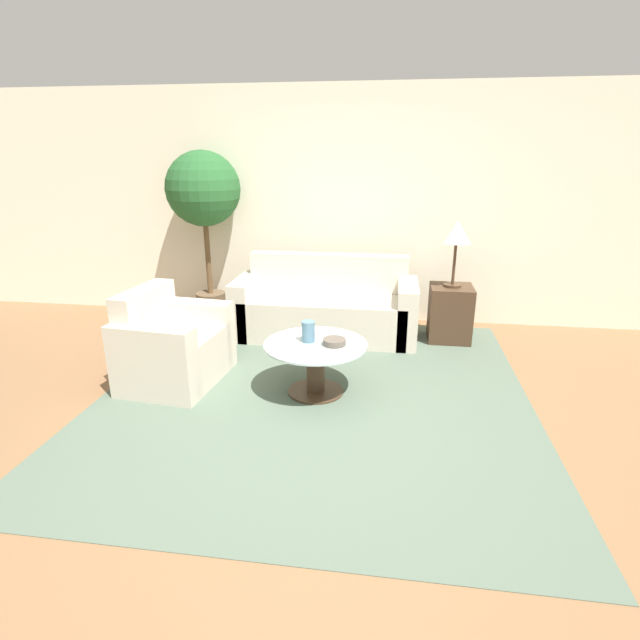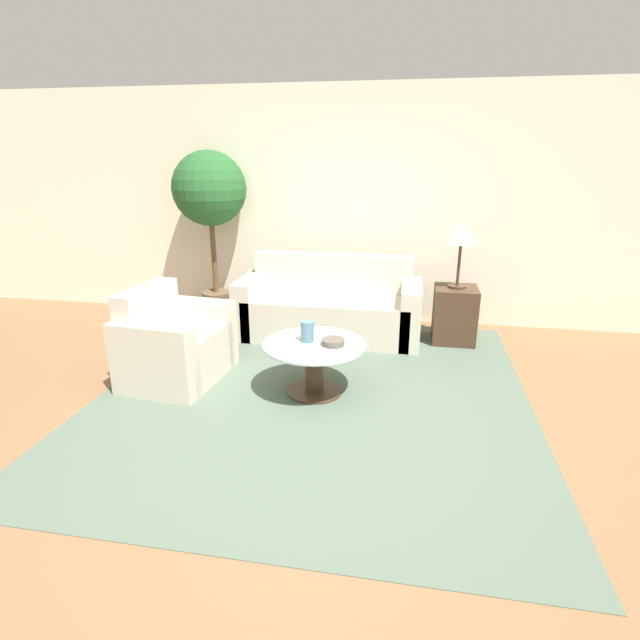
{
  "view_description": "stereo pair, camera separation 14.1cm",
  "coord_description": "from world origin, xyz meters",
  "px_view_note": "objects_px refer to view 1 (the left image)",
  "views": [
    {
      "loc": [
        0.57,
        -2.96,
        1.89
      ],
      "look_at": [
        -0.0,
        0.98,
        0.55
      ],
      "focal_mm": 28.0,
      "sensor_mm": 36.0,
      "label": 1
    },
    {
      "loc": [
        0.71,
        -2.93,
        1.89
      ],
      "look_at": [
        -0.0,
        0.98,
        0.55
      ],
      "focal_mm": 28.0,
      "sensor_mm": 36.0,
      "label": 2
    }
  ],
  "objects_px": {
    "coffee_table": "(316,361)",
    "table_lamp": "(457,235)",
    "potted_plant": "(204,197)",
    "sofa_main": "(326,309)",
    "bowl": "(334,342)",
    "vase": "(308,331)",
    "armchair": "(171,349)"
  },
  "relations": [
    {
      "from": "coffee_table",
      "to": "table_lamp",
      "type": "height_order",
      "value": "table_lamp"
    },
    {
      "from": "potted_plant",
      "to": "table_lamp",
      "type": "bearing_deg",
      "value": -5.68
    },
    {
      "from": "sofa_main",
      "to": "table_lamp",
      "type": "bearing_deg",
      "value": 0.94
    },
    {
      "from": "potted_plant",
      "to": "bowl",
      "type": "bearing_deg",
      "value": -45.82
    },
    {
      "from": "sofa_main",
      "to": "potted_plant",
      "type": "relative_size",
      "value": 1.0
    },
    {
      "from": "sofa_main",
      "to": "table_lamp",
      "type": "height_order",
      "value": "table_lamp"
    },
    {
      "from": "potted_plant",
      "to": "vase",
      "type": "relative_size",
      "value": 11.19
    },
    {
      "from": "table_lamp",
      "to": "potted_plant",
      "type": "relative_size",
      "value": 0.35
    },
    {
      "from": "sofa_main",
      "to": "vase",
      "type": "distance_m",
      "value": 1.39
    },
    {
      "from": "armchair",
      "to": "vase",
      "type": "relative_size",
      "value": 5.71
    },
    {
      "from": "coffee_table",
      "to": "potted_plant",
      "type": "relative_size",
      "value": 0.44
    },
    {
      "from": "coffee_table",
      "to": "bowl",
      "type": "xyz_separation_m",
      "value": [
        0.15,
        -0.01,
        0.18
      ]
    },
    {
      "from": "coffee_table",
      "to": "vase",
      "type": "relative_size",
      "value": 4.87
    },
    {
      "from": "potted_plant",
      "to": "bowl",
      "type": "xyz_separation_m",
      "value": [
        1.66,
        -1.71,
        -0.96
      ]
    },
    {
      "from": "coffee_table",
      "to": "potted_plant",
      "type": "distance_m",
      "value": 2.54
    },
    {
      "from": "vase",
      "to": "bowl",
      "type": "xyz_separation_m",
      "value": [
        0.22,
        -0.04,
        -0.06
      ]
    },
    {
      "from": "bowl",
      "to": "armchair",
      "type": "bearing_deg",
      "value": 176.96
    },
    {
      "from": "table_lamp",
      "to": "bowl",
      "type": "relative_size",
      "value": 3.6
    },
    {
      "from": "vase",
      "to": "bowl",
      "type": "distance_m",
      "value": 0.23
    },
    {
      "from": "vase",
      "to": "table_lamp",
      "type": "bearing_deg",
      "value": 47.73
    },
    {
      "from": "coffee_table",
      "to": "sofa_main",
      "type": "bearing_deg",
      "value": 94.24
    },
    {
      "from": "armchair",
      "to": "table_lamp",
      "type": "height_order",
      "value": "table_lamp"
    },
    {
      "from": "coffee_table",
      "to": "table_lamp",
      "type": "relative_size",
      "value": 1.25
    },
    {
      "from": "sofa_main",
      "to": "vase",
      "type": "bearing_deg",
      "value": -88.31
    },
    {
      "from": "armchair",
      "to": "vase",
      "type": "xyz_separation_m",
      "value": [
        1.21,
        -0.03,
        0.23
      ]
    },
    {
      "from": "table_lamp",
      "to": "bowl",
      "type": "height_order",
      "value": "table_lamp"
    },
    {
      "from": "armchair",
      "to": "potted_plant",
      "type": "xyz_separation_m",
      "value": [
        -0.23,
        1.63,
        1.13
      ]
    },
    {
      "from": "sofa_main",
      "to": "vase",
      "type": "relative_size",
      "value": 11.19
    },
    {
      "from": "armchair",
      "to": "bowl",
      "type": "bearing_deg",
      "value": -87.52
    },
    {
      "from": "sofa_main",
      "to": "vase",
      "type": "xyz_separation_m",
      "value": [
        0.04,
        -1.37,
        0.23
      ]
    },
    {
      "from": "armchair",
      "to": "bowl",
      "type": "distance_m",
      "value": 1.44
    },
    {
      "from": "armchair",
      "to": "vase",
      "type": "bearing_deg",
      "value": -86.04
    }
  ]
}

